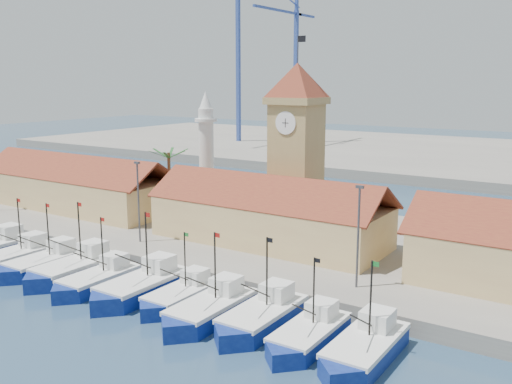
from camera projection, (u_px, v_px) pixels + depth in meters
The scene contains 21 objects.
ground at pixel (142, 314), 47.70m from camera, with size 400.00×400.00×0.00m, color navy.
quay at pixel (287, 239), 67.24m from camera, with size 140.00×32.00×1.50m, color gray.
terminal at pixel (466, 157), 137.73m from camera, with size 240.00×80.00×2.00m, color gray.
boat_1 at pixel (14, 258), 60.04m from camera, with size 3.62×9.92×7.50m.
boat_2 at pixel (43, 264), 58.14m from camera, with size 3.56×9.74×7.37m.
boat_3 at pixel (74, 270), 56.21m from camera, with size 3.84×10.52×7.96m.
boat_4 at pixel (97, 281), 53.33m from camera, with size 3.44×9.41×7.12m.
boat_5 at pixel (140, 288), 51.37m from camera, with size 3.91×10.70×8.10m.
boat_6 at pixel (180, 297), 49.51m from camera, with size 3.24×8.89×6.72m.
boat_7 at pixel (209, 311), 46.33m from camera, with size 3.68×10.07×7.62m.
boat_8 at pixel (260, 318), 44.89m from camera, with size 3.68×10.08×7.62m.
boat_9 at pixel (308, 336), 41.93m from camera, with size 3.34×9.15×6.92m.
boat_10 at pixel (364, 351), 39.58m from camera, with size 3.60×9.87×7.47m.
hall_left at pixel (77, 190), 80.56m from camera, with size 31.20×10.13×7.61m.
hall_center at pixel (269, 220), 63.33m from camera, with size 27.04×10.13×7.61m.
clock_tower at pixel (296, 143), 66.71m from camera, with size 5.80×5.80×22.70m.
minaret at pixel (206, 152), 76.86m from camera, with size 3.00×3.00×16.30m.
palm_tree at pixel (169, 176), 78.59m from camera, with size 5.60×5.03×8.39m.
lamp_posts at pixel (230, 212), 56.02m from camera, with size 80.70×0.25×9.03m.
crane_blue_far at pixel (235, 42), 157.38m from camera, with size 1.00×36.18×49.18m.
crane_blue_near at pixel (294, 56), 155.34m from camera, with size 1.00×31.05×42.86m.
Camera 1 is at (32.56, -32.24, 19.25)m, focal length 40.00 mm.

